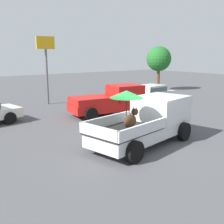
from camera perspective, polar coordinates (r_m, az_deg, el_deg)
name	(u,v)px	position (r m, az deg, el deg)	size (l,w,h in m)	color
ground_plane	(142,145)	(11.77, 6.10, -6.68)	(80.00, 80.00, 0.00)	#4C4C4F
pickup_truck_main	(148,120)	(11.86, 7.46, -1.66)	(5.30, 2.95, 2.35)	black
pickup_truck_far	(111,101)	(17.31, -0.16, 2.37)	(5.01, 2.72, 1.80)	black
parked_sedan_far	(150,93)	(21.98, 7.82, 3.96)	(4.44, 2.28, 1.33)	black
motel_sign	(46,57)	(21.25, -13.39, 10.95)	(1.40, 0.16, 4.96)	#59595B
tree_by_lot	(159,59)	(29.23, 9.58, 10.67)	(2.52, 2.52, 4.48)	brown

